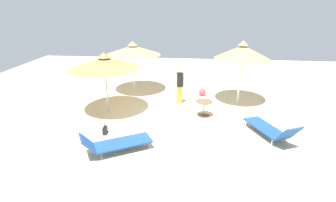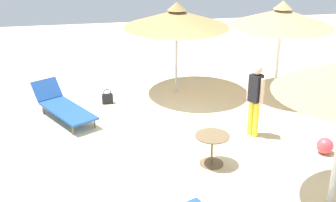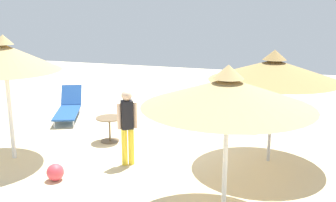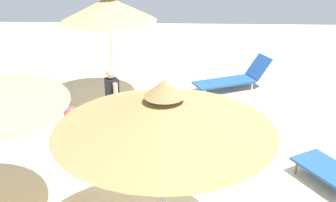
{
  "view_description": "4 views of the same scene",
  "coord_description": "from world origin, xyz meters",
  "px_view_note": "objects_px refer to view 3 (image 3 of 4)",
  "views": [
    {
      "loc": [
        0.7,
        -9.43,
        4.49
      ],
      "look_at": [
        -0.28,
        0.19,
        0.77
      ],
      "focal_mm": 28.08,
      "sensor_mm": 36.0,
      "label": 1
    },
    {
      "loc": [
        8.92,
        -1.67,
        4.76
      ],
      "look_at": [
        0.04,
        -0.1,
        0.98
      ],
      "focal_mm": 48.32,
      "sensor_mm": 36.0,
      "label": 2
    },
    {
      "loc": [
        -3.36,
        9.41,
        3.5
      ],
      "look_at": [
        -0.29,
        0.13,
        1.1
      ],
      "focal_mm": 41.82,
      "sensor_mm": 36.0,
      "label": 3
    },
    {
      "loc": [
        -7.51,
        0.44,
        4.24
      ],
      "look_at": [
        0.08,
        0.74,
        1.01
      ],
      "focal_mm": 43.36,
      "sensor_mm": 36.0,
      "label": 4
    }
  ],
  "objects_px": {
    "parasol_umbrella_far_left": "(274,70)",
    "beach_ball": "(55,172)",
    "parasol_umbrella_back": "(5,58)",
    "side_table_round": "(110,125)",
    "lounge_chair_edge": "(68,107)",
    "person_standing_near_right": "(127,123)",
    "lounge_chair_near_left": "(236,109)",
    "parasol_umbrella_far_right": "(228,93)",
    "handbag": "(255,128)"
  },
  "relations": [
    {
      "from": "lounge_chair_near_left",
      "to": "handbag",
      "type": "distance_m",
      "value": 1.36
    },
    {
      "from": "handbag",
      "to": "beach_ball",
      "type": "xyz_separation_m",
      "value": [
        3.55,
        4.41,
        0.03
      ]
    },
    {
      "from": "lounge_chair_near_left",
      "to": "person_standing_near_right",
      "type": "relative_size",
      "value": 1.3
    },
    {
      "from": "beach_ball",
      "to": "parasol_umbrella_back",
      "type": "bearing_deg",
      "value": -24.63
    },
    {
      "from": "lounge_chair_edge",
      "to": "handbag",
      "type": "bearing_deg",
      "value": -177.13
    },
    {
      "from": "parasol_umbrella_back",
      "to": "handbag",
      "type": "distance_m",
      "value": 6.72
    },
    {
      "from": "parasol_umbrella_back",
      "to": "beach_ball",
      "type": "distance_m",
      "value": 2.83
    },
    {
      "from": "parasol_umbrella_far_left",
      "to": "lounge_chair_edge",
      "type": "distance_m",
      "value": 6.8
    },
    {
      "from": "parasol_umbrella_far_right",
      "to": "parasol_umbrella_back",
      "type": "height_order",
      "value": "parasol_umbrella_back"
    },
    {
      "from": "handbag",
      "to": "side_table_round",
      "type": "distance_m",
      "value": 4.05
    },
    {
      "from": "lounge_chair_near_left",
      "to": "beach_ball",
      "type": "bearing_deg",
      "value": 63.02
    },
    {
      "from": "parasol_umbrella_far_left",
      "to": "person_standing_near_right",
      "type": "bearing_deg",
      "value": 22.06
    },
    {
      "from": "lounge_chair_near_left",
      "to": "beach_ball",
      "type": "relative_size",
      "value": 6.29
    },
    {
      "from": "parasol_umbrella_far_right",
      "to": "handbag",
      "type": "distance_m",
      "value": 5.16
    },
    {
      "from": "parasol_umbrella_back",
      "to": "person_standing_near_right",
      "type": "relative_size",
      "value": 1.68
    },
    {
      "from": "parasol_umbrella_back",
      "to": "handbag",
      "type": "height_order",
      "value": "parasol_umbrella_back"
    },
    {
      "from": "person_standing_near_right",
      "to": "beach_ball",
      "type": "xyz_separation_m",
      "value": [
        1.08,
        1.23,
        -0.8
      ]
    },
    {
      "from": "lounge_chair_near_left",
      "to": "person_standing_near_right",
      "type": "distance_m",
      "value": 4.71
    },
    {
      "from": "parasol_umbrella_far_left",
      "to": "beach_ball",
      "type": "bearing_deg",
      "value": 30.95
    },
    {
      "from": "beach_ball",
      "to": "handbag",
      "type": "bearing_deg",
      "value": -128.79
    },
    {
      "from": "parasol_umbrella_back",
      "to": "parasol_umbrella_far_left",
      "type": "bearing_deg",
      "value": -163.5
    },
    {
      "from": "parasol_umbrella_back",
      "to": "side_table_round",
      "type": "xyz_separation_m",
      "value": [
        -1.62,
        -1.74,
        -1.91
      ]
    },
    {
      "from": "parasol_umbrella_far_left",
      "to": "person_standing_near_right",
      "type": "distance_m",
      "value": 3.42
    },
    {
      "from": "side_table_round",
      "to": "beach_ball",
      "type": "height_order",
      "value": "side_table_round"
    },
    {
      "from": "beach_ball",
      "to": "parasol_umbrella_far_left",
      "type": "bearing_deg",
      "value": -149.05
    },
    {
      "from": "lounge_chair_edge",
      "to": "person_standing_near_right",
      "type": "bearing_deg",
      "value": 139.21
    },
    {
      "from": "lounge_chair_edge",
      "to": "side_table_round",
      "type": "distance_m",
      "value": 2.79
    },
    {
      "from": "parasol_umbrella_far_right",
      "to": "beach_ball",
      "type": "height_order",
      "value": "parasol_umbrella_far_right"
    },
    {
      "from": "lounge_chair_near_left",
      "to": "side_table_round",
      "type": "relative_size",
      "value": 3.17
    },
    {
      "from": "lounge_chair_edge",
      "to": "side_table_round",
      "type": "relative_size",
      "value": 3.28
    },
    {
      "from": "lounge_chair_edge",
      "to": "beach_ball",
      "type": "bearing_deg",
      "value": 118.91
    },
    {
      "from": "parasol_umbrella_far_left",
      "to": "beach_ball",
      "type": "relative_size",
      "value": 8.06
    },
    {
      "from": "lounge_chair_edge",
      "to": "side_table_round",
      "type": "height_order",
      "value": "lounge_chair_edge"
    },
    {
      "from": "lounge_chair_near_left",
      "to": "side_table_round",
      "type": "height_order",
      "value": "lounge_chair_near_left"
    },
    {
      "from": "parasol_umbrella_far_right",
      "to": "side_table_round",
      "type": "relative_size",
      "value": 3.93
    },
    {
      "from": "beach_ball",
      "to": "side_table_round",
      "type": "bearing_deg",
      "value": -89.82
    },
    {
      "from": "person_standing_near_right",
      "to": "side_table_round",
      "type": "distance_m",
      "value": 1.75
    },
    {
      "from": "parasol_umbrella_back",
      "to": "lounge_chair_edge",
      "type": "distance_m",
      "value": 3.99
    },
    {
      "from": "lounge_chair_near_left",
      "to": "handbag",
      "type": "height_order",
      "value": "lounge_chair_near_left"
    },
    {
      "from": "person_standing_near_right",
      "to": "handbag",
      "type": "bearing_deg",
      "value": -127.76
    },
    {
      "from": "lounge_chair_near_left",
      "to": "side_table_round",
      "type": "xyz_separation_m",
      "value": [
        2.83,
        3.06,
        0.12
      ]
    },
    {
      "from": "lounge_chair_edge",
      "to": "person_standing_near_right",
      "type": "xyz_separation_m",
      "value": [
        -3.35,
        2.89,
        0.64
      ]
    },
    {
      "from": "parasol_umbrella_back",
      "to": "side_table_round",
      "type": "height_order",
      "value": "parasol_umbrella_back"
    },
    {
      "from": "lounge_chair_near_left",
      "to": "person_standing_near_right",
      "type": "height_order",
      "value": "person_standing_near_right"
    },
    {
      "from": "lounge_chair_edge",
      "to": "parasol_umbrella_far_right",
      "type": "bearing_deg",
      "value": 142.49
    },
    {
      "from": "lounge_chair_edge",
      "to": "parasol_umbrella_back",
      "type": "bearing_deg",
      "value": 100.8
    },
    {
      "from": "side_table_round",
      "to": "beach_ball",
      "type": "xyz_separation_m",
      "value": [
        -0.01,
        2.49,
        -0.27
      ]
    },
    {
      "from": "lounge_chair_near_left",
      "to": "person_standing_near_right",
      "type": "xyz_separation_m",
      "value": [
        1.75,
        4.32,
        0.65
      ]
    },
    {
      "from": "parasol_umbrella_far_right",
      "to": "side_table_round",
      "type": "bearing_deg",
      "value": -38.63
    },
    {
      "from": "parasol_umbrella_far_left",
      "to": "beach_ball",
      "type": "distance_m",
      "value": 5.12
    }
  ]
}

